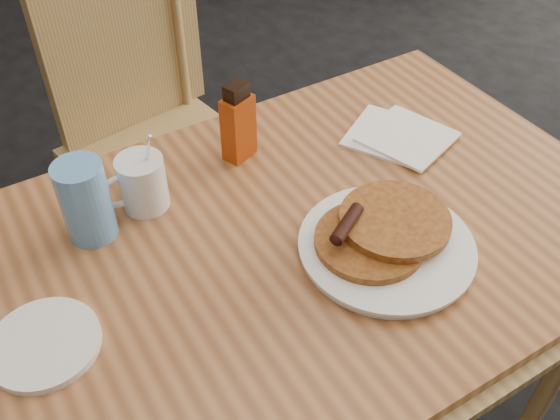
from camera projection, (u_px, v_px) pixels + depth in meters
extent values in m
cube|color=#A4663A|center=(308.00, 236.00, 1.07)|extent=(1.13, 0.77, 0.04)
cube|color=tan|center=(307.00, 242.00, 1.08)|extent=(1.17, 0.81, 0.02)
cylinder|color=tan|center=(390.00, 200.00, 1.70)|extent=(0.04, 0.04, 0.71)
cube|color=tan|center=(168.00, 162.00, 1.64)|extent=(0.49, 0.49, 0.04)
cube|color=tan|center=(123.00, 41.00, 1.59)|extent=(0.44, 0.10, 0.48)
cylinder|color=tan|center=(146.00, 292.00, 1.63)|extent=(0.04, 0.04, 0.44)
cylinder|color=tan|center=(205.00, 173.00, 1.99)|extent=(0.04, 0.04, 0.44)
cylinder|color=white|center=(386.00, 248.00, 1.01)|extent=(0.28, 0.28, 0.02)
cylinder|color=white|center=(387.00, 245.00, 1.01)|extent=(0.29, 0.29, 0.01)
cylinder|color=#9C6520|center=(369.00, 241.00, 1.00)|extent=(0.18, 0.18, 0.01)
cylinder|color=#9C6520|center=(395.00, 220.00, 1.02)|extent=(0.18, 0.18, 0.01)
cylinder|color=#320F08|center=(347.00, 224.00, 0.98)|extent=(0.08, 0.06, 0.02)
cylinder|color=white|center=(143.00, 183.00, 1.07)|extent=(0.08, 0.08, 0.10)
torus|color=white|center=(119.00, 192.00, 1.05)|extent=(0.07, 0.01, 0.07)
cylinder|color=black|center=(139.00, 164.00, 1.04)|extent=(0.07, 0.07, 0.01)
cylinder|color=silver|center=(146.00, 165.00, 1.05)|extent=(0.03, 0.05, 0.14)
cube|color=maroon|center=(238.00, 128.00, 1.16)|extent=(0.07, 0.06, 0.13)
cube|color=black|center=(236.00, 91.00, 1.11)|extent=(0.05, 0.04, 0.03)
cube|color=white|center=(390.00, 135.00, 1.25)|extent=(0.21, 0.21, 0.01)
cube|color=white|center=(407.00, 137.00, 1.23)|extent=(0.20, 0.20, 0.01)
cylinder|color=#5C97D7|center=(85.00, 201.00, 1.00)|extent=(0.10, 0.10, 0.14)
cylinder|color=white|center=(44.00, 344.00, 0.88)|extent=(0.19, 0.19, 0.01)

